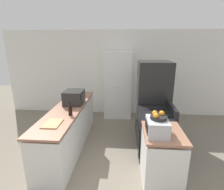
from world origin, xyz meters
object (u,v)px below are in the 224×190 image
at_px(toaster_oven, 157,127).
at_px(fruit_bowl, 158,116).
at_px(pantry_cabinet, 118,85).
at_px(microwave, 74,97).
at_px(refrigerator, 153,100).
at_px(stove, 155,133).
at_px(wine_bottle, 70,110).

height_order(toaster_oven, fruit_bowl, fruit_bowl).
height_order(pantry_cabinet, toaster_oven, pantry_cabinet).
height_order(pantry_cabinet, microwave, pantry_cabinet).
xyz_separation_m(refrigerator, toaster_oven, (-0.19, -1.68, 0.11)).
bearing_deg(refrigerator, microwave, -166.73).
height_order(stove, wine_bottle, wine_bottle).
distance_m(pantry_cabinet, refrigerator, 1.41).
bearing_deg(toaster_oven, stove, 80.79).
xyz_separation_m(pantry_cabinet, microwave, (-0.90, -1.52, 0.06)).
relative_size(stove, microwave, 2.35).
xyz_separation_m(stove, fruit_bowl, (-0.13, -0.85, 0.72)).
bearing_deg(toaster_oven, pantry_cabinet, 103.87).
xyz_separation_m(wine_bottle, toaster_oven, (1.48, -0.61, 0.02)).
height_order(wine_bottle, fruit_bowl, fruit_bowl).
bearing_deg(toaster_oven, refrigerator, 83.64).
relative_size(refrigerator, toaster_oven, 4.48).
relative_size(pantry_cabinet, microwave, 4.41).
xyz_separation_m(microwave, toaster_oven, (1.59, -1.26, -0.03)).
distance_m(pantry_cabinet, fruit_bowl, 2.85).
distance_m(pantry_cabinet, toaster_oven, 2.86).
xyz_separation_m(refrigerator, fruit_bowl, (-0.18, -1.65, 0.27)).
bearing_deg(refrigerator, stove, -93.20).
bearing_deg(pantry_cabinet, stove, -66.46).
height_order(microwave, wine_bottle, microwave).
bearing_deg(microwave, fruit_bowl, -37.69).
distance_m(refrigerator, wine_bottle, 1.98).
bearing_deg(stove, microwave, 167.53).
relative_size(wine_bottle, fruit_bowl, 1.18).
bearing_deg(fruit_bowl, wine_bottle, 158.45).
distance_m(refrigerator, microwave, 1.83).
relative_size(microwave, fruit_bowl, 1.89).
xyz_separation_m(stove, refrigerator, (0.04, 0.80, 0.45)).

